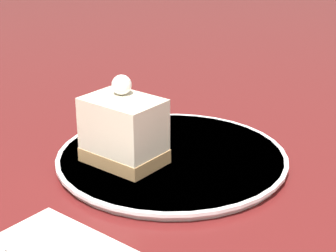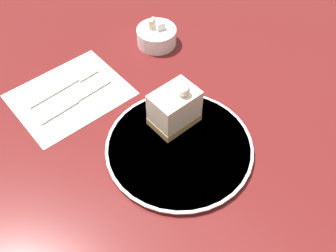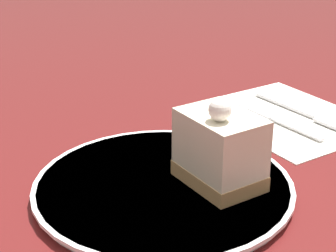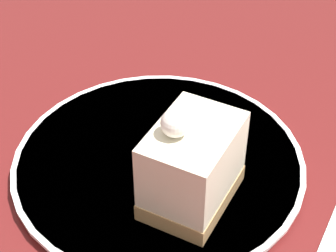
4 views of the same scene
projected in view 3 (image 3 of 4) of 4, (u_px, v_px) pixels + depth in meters
ground_plane at (163, 192)px, 0.57m from camera, size 4.00×4.00×0.00m
plate at (166, 186)px, 0.57m from camera, size 0.27×0.27×0.01m
cake_slice at (220, 149)px, 0.56m from camera, size 0.08×0.10×0.10m
napkin at (286, 116)px, 0.76m from camera, size 0.22×0.25×0.00m
fork at (308, 114)px, 0.76m from camera, size 0.04×0.17×0.00m
knife at (264, 114)px, 0.76m from camera, size 0.04×0.17×0.00m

